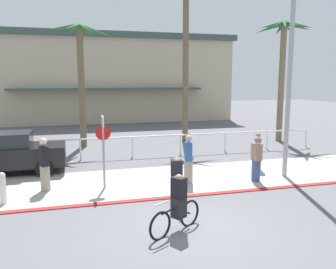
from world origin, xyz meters
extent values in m
plane|color=#5B5B60|center=(0.00, 10.00, 0.00)|extent=(80.00, 80.00, 0.00)
cube|color=#ADAAA0|center=(0.00, 4.20, 0.01)|extent=(44.00, 4.00, 0.02)
cube|color=maroon|center=(0.00, 2.20, 0.01)|extent=(44.00, 0.24, 0.03)
cube|color=#BCAD8E|center=(0.25, 27.88, 3.65)|extent=(22.83, 11.75, 7.29)
cube|color=#384C47|center=(0.25, 27.88, 7.54)|extent=(23.43, 12.35, 0.50)
cube|color=#384C47|center=(0.25, 21.50, 3.00)|extent=(15.98, 1.20, 0.16)
cylinder|color=white|center=(0.00, 8.50, 1.00)|extent=(19.84, 0.08, 0.08)
cylinder|color=white|center=(-4.96, 8.50, 0.50)|extent=(0.08, 0.08, 1.00)
cylinder|color=white|center=(-2.48, 8.50, 0.50)|extent=(0.08, 0.08, 1.00)
cylinder|color=white|center=(0.00, 8.50, 0.50)|extent=(0.08, 0.08, 1.00)
cylinder|color=white|center=(2.48, 8.50, 0.50)|extent=(0.08, 0.08, 1.00)
cylinder|color=white|center=(4.96, 8.50, 0.50)|extent=(0.08, 0.08, 1.00)
cylinder|color=white|center=(7.44, 8.50, 0.50)|extent=(0.08, 0.08, 1.00)
cylinder|color=white|center=(9.92, 8.50, 0.50)|extent=(0.08, 0.08, 1.00)
cylinder|color=gray|center=(-1.78, 3.77, 1.10)|extent=(0.08, 0.08, 2.20)
cube|color=white|center=(-1.78, 3.77, 2.38)|extent=(0.04, 0.56, 0.36)
cylinder|color=red|center=(-1.78, 3.77, 1.98)|extent=(0.52, 0.03, 0.52)
cylinder|color=white|center=(-4.92, 3.01, 0.42)|extent=(0.20, 0.20, 0.85)
sphere|color=white|center=(-4.92, 3.01, 0.90)|extent=(0.20, 0.20, 0.20)
cylinder|color=#9EA0A5|center=(5.21, 3.46, 3.75)|extent=(0.18, 0.18, 7.50)
cylinder|color=brown|center=(-2.23, 11.91, 3.33)|extent=(0.36, 0.36, 6.66)
cone|color=#2D6B33|center=(-1.33, 11.91, 6.39)|extent=(1.89, 0.32, 0.85)
cone|color=#2D6B33|center=(-1.79, 12.67, 6.50)|extent=(1.19, 1.74, 0.64)
cone|color=#2D6B33|center=(-2.54, 12.44, 6.50)|extent=(0.93, 1.29, 0.64)
cone|color=#2D6B33|center=(-3.10, 11.91, 6.53)|extent=(1.78, 0.32, 0.59)
cone|color=#2D6B33|center=(-2.61, 11.26, 6.48)|extent=(1.06, 1.52, 0.68)
cone|color=#2D6B33|center=(-1.90, 11.33, 6.43)|extent=(0.99, 1.40, 0.76)
cylinder|color=brown|center=(3.94, 12.22, 4.60)|extent=(0.36, 0.36, 9.20)
cylinder|color=#756047|center=(9.60, 10.72, 3.56)|extent=(0.36, 0.36, 7.12)
cone|color=#235B2D|center=(10.53, 10.72, 6.95)|extent=(1.91, 0.32, 0.67)
cone|color=#235B2D|center=(10.07, 11.11, 6.95)|extent=(1.20, 1.08, 0.65)
cone|color=#235B2D|center=(9.71, 11.35, 6.86)|extent=(0.56, 1.44, 0.83)
cone|color=#235B2D|center=(9.13, 11.54, 6.91)|extent=(1.25, 1.85, 0.73)
cone|color=#235B2D|center=(8.95, 10.96, 6.98)|extent=(1.47, 0.79, 0.60)
cone|color=#235B2D|center=(8.96, 10.49, 6.91)|extent=(1.48, 0.80, 0.73)
cone|color=#235B2D|center=(9.19, 10.01, 6.89)|extent=(1.14, 1.65, 0.78)
cone|color=#235B2D|center=(9.73, 9.97, 6.90)|extent=(0.60, 1.64, 0.75)
cone|color=#235B2D|center=(10.21, 10.21, 6.94)|extent=(1.48, 1.31, 0.68)
cube|color=black|center=(-5.33, 6.78, 0.73)|extent=(4.40, 1.80, 0.80)
cube|color=#1E2328|center=(-5.58, 6.78, 1.41)|extent=(2.29, 1.58, 0.56)
cylinder|color=black|center=(-3.92, 7.68, 0.33)|extent=(0.66, 0.22, 0.66)
cylinder|color=black|center=(-3.92, 5.88, 0.33)|extent=(0.66, 0.22, 0.66)
torus|color=black|center=(0.09, 0.93, 0.33)|extent=(0.18, 0.72, 0.72)
torus|color=black|center=(0.28, 2.01, 0.33)|extent=(0.18, 0.72, 0.72)
cylinder|color=#2851A8|center=(0.22, 1.68, 0.48)|extent=(0.17, 0.69, 0.35)
cylinder|color=#2851A8|center=(0.13, 1.16, 0.62)|extent=(0.11, 0.39, 0.07)
cylinder|color=#2851A8|center=(0.20, 1.59, 0.55)|extent=(0.05, 0.05, 0.44)
cylinder|color=silver|center=(0.10, 0.98, 0.88)|extent=(0.12, 0.50, 0.04)
cube|color=#232326|center=(0.20, 1.59, 0.61)|extent=(0.33, 0.36, 0.52)
cube|color=black|center=(0.20, 1.59, 1.13)|extent=(0.38, 0.31, 0.52)
sphere|color=#9E7556|center=(0.20, 1.59, 1.36)|extent=(0.22, 0.22, 0.22)
torus|color=black|center=(-0.85, -0.59, 0.33)|extent=(0.65, 0.43, 0.72)
torus|color=black|center=(0.09, -0.01, 0.33)|extent=(0.65, 0.43, 0.72)
cylinder|color=black|center=(-0.20, -0.19, 0.48)|extent=(0.62, 0.40, 0.35)
cylinder|color=black|center=(-0.65, -0.46, 0.62)|extent=(0.35, 0.24, 0.07)
cylinder|color=black|center=(-0.28, -0.24, 0.55)|extent=(0.05, 0.05, 0.44)
cylinder|color=silver|center=(-0.81, -0.56, 0.88)|extent=(0.45, 0.29, 0.04)
cube|color=#232326|center=(-0.28, -0.24, 0.61)|extent=(0.42, 0.41, 0.52)
cube|color=black|center=(-0.28, -0.24, 1.13)|extent=(0.40, 0.43, 0.52)
sphere|color=brown|center=(-0.28, -0.24, 1.36)|extent=(0.22, 0.22, 0.22)
cylinder|color=#384C7A|center=(4.67, 4.65, 0.38)|extent=(0.43, 0.43, 0.77)
cube|color=#2D5699|center=(4.67, 4.65, 1.06)|extent=(0.42, 0.48, 0.59)
sphere|color=#9E7556|center=(4.67, 4.65, 1.49)|extent=(0.21, 0.21, 0.21)
cylinder|color=#384C7A|center=(3.77, 3.14, 0.41)|extent=(0.32, 0.32, 0.82)
cube|color=#93705B|center=(3.77, 3.14, 1.13)|extent=(0.27, 0.40, 0.63)
sphere|color=#9E7556|center=(3.77, 3.14, 1.59)|extent=(0.23, 0.23, 0.23)
cylinder|color=gray|center=(-3.76, 4.03, 0.44)|extent=(0.39, 0.39, 0.89)
cube|color=black|center=(-3.76, 4.03, 1.23)|extent=(0.36, 0.46, 0.68)
sphere|color=beige|center=(-3.76, 4.03, 1.72)|extent=(0.24, 0.24, 0.24)
cylinder|color=gray|center=(1.24, 3.55, 0.43)|extent=(0.40, 0.40, 0.87)
cube|color=#2D5699|center=(1.24, 3.55, 1.20)|extent=(0.36, 0.46, 0.67)
sphere|color=#D6A884|center=(1.24, 3.55, 1.69)|extent=(0.24, 0.24, 0.24)
camera|label=1|loc=(-2.75, -8.26, 3.79)|focal=37.43mm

